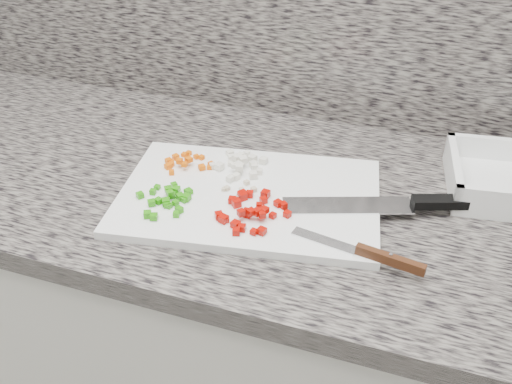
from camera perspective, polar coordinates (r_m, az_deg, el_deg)
cabinet at (r=1.37m, az=0.34°, el=-15.80°), size 3.92×0.62×0.86m
countertop at (r=1.07m, az=0.42°, el=-0.02°), size 3.96×0.64×0.04m
cutting_board at (r=1.01m, az=-0.70°, el=-0.49°), size 0.50×0.37×0.02m
carrot_pile at (r=1.09m, az=-7.17°, el=3.00°), size 0.09×0.09×0.02m
onion_pile at (r=1.07m, az=-1.49°, el=2.83°), size 0.10×0.11×0.02m
green_pepper_pile at (r=0.99m, az=-8.78°, el=-0.73°), size 0.10×0.11×0.02m
red_pepper_pile at (r=0.95m, az=-0.69°, el=-1.78°), size 0.12×0.13×0.02m
garlic_pile at (r=1.00m, az=-1.55°, el=0.09°), size 0.06×0.06×0.01m
chef_knife at (r=1.01m, az=15.86°, el=-1.08°), size 0.35×0.16×0.02m
paring_knife at (r=0.88m, az=11.59°, el=-6.14°), size 0.21×0.05×0.02m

